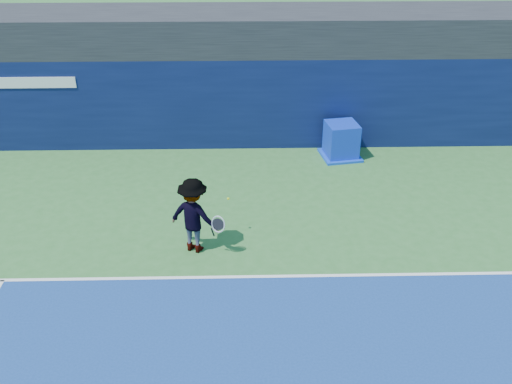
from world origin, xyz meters
TOP-DOWN VIEW (x-y plane):
  - ground at (0.00, 0.00)m, footprint 80.00×80.00m
  - baseline at (0.00, 3.00)m, footprint 24.00×0.10m
  - stadium_band at (0.00, 11.50)m, footprint 36.00×3.00m
  - back_wall_assembly at (-0.00, 10.50)m, footprint 36.00×1.03m
  - equipment_cart at (3.65, 9.32)m, footprint 1.38×1.38m
  - tennis_player at (-0.70, 4.15)m, footprint 1.48×1.16m
  - tennis_ball at (0.12, 4.77)m, footprint 0.07×0.07m

SIDE VIEW (x-z plane):
  - ground at x=0.00m, z-range 0.00..0.00m
  - baseline at x=0.00m, z-range 0.01..0.01m
  - equipment_cart at x=3.65m, z-range -0.05..1.10m
  - tennis_player at x=-0.70m, z-range 0.00..1.92m
  - tennis_ball at x=0.12m, z-range 1.03..1.09m
  - back_wall_assembly at x=0.00m, z-range 0.00..3.00m
  - stadium_band at x=0.00m, z-range 3.00..4.20m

